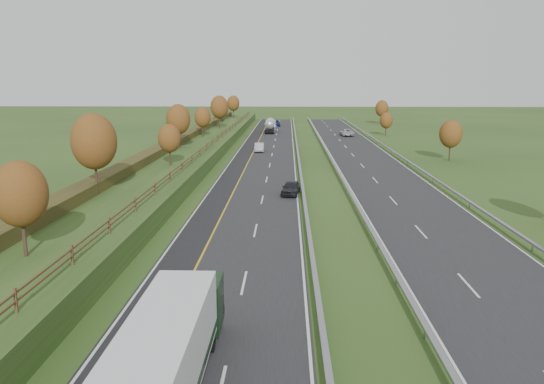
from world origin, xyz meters
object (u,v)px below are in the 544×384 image
(road_tanker, at_px, (270,125))
(car_oncoming, at_px, (347,132))
(box_lorry, at_px, (161,370))
(car_small_far, at_px, (276,123))
(car_dark_near, at_px, (291,188))
(car_silver_mid, at_px, (259,147))

(road_tanker, relative_size, car_oncoming, 1.91)
(box_lorry, relative_size, car_oncoming, 2.77)
(box_lorry, bearing_deg, car_small_far, 89.52)
(car_dark_near, height_order, car_silver_mid, same)
(box_lorry, relative_size, car_silver_mid, 3.48)
(car_small_far, bearing_deg, car_dark_near, -90.53)
(car_dark_near, distance_m, car_silver_mid, 37.77)
(car_dark_near, height_order, car_oncoming, car_oncoming)
(car_silver_mid, distance_m, car_oncoming, 34.71)
(car_small_far, bearing_deg, car_silver_mid, -94.65)
(box_lorry, distance_m, road_tanker, 116.30)
(road_tanker, relative_size, car_dark_near, 2.48)
(road_tanker, height_order, car_dark_near, road_tanker)
(car_silver_mid, bearing_deg, box_lorry, -91.51)
(car_dark_near, relative_size, car_silver_mid, 0.97)
(car_dark_near, bearing_deg, car_oncoming, 86.52)
(box_lorry, bearing_deg, car_dark_near, 83.24)
(car_small_far, bearing_deg, car_oncoming, -60.54)
(car_dark_near, bearing_deg, road_tanker, 101.61)
(box_lorry, height_order, car_dark_near, box_lorry)
(road_tanker, xyz_separation_m, car_silver_mid, (-0.73, -37.85, -1.05))
(box_lorry, relative_size, car_small_far, 2.92)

